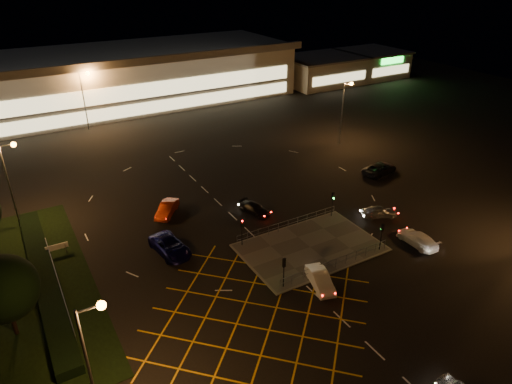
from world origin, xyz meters
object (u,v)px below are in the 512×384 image
signal_nw (242,227)px  car_far_dkgrey (255,209)px  signal_sw (284,267)px  car_east_grey (380,169)px  car_approach_white (418,239)px  signal_se (382,231)px  car_right_silver (379,212)px  signal_ne (333,199)px  car_circ_red (167,209)px  car_left_blue (170,246)px  car_queue_white (320,280)px

signal_nw → car_far_dkgrey: bearing=49.1°
signal_sw → car_east_grey: (25.48, 14.12, -1.58)m
car_approach_white → signal_se: bearing=-13.7°
signal_se → signal_sw: bearing=0.0°
car_approach_white → signal_sw: bearing=-2.8°
car_right_silver → signal_ne: bearing=83.1°
car_circ_red → car_approach_white: size_ratio=0.94×
signal_sw → car_left_blue: bearing=-56.4°
signal_nw → car_circ_red: (-4.53, 10.28, -1.62)m
car_left_blue → car_circ_red: car_left_blue is taller
car_east_grey → car_approach_white: (-9.19, -15.26, -0.08)m
signal_sw → signal_se: (12.00, 0.00, 0.00)m
car_queue_white → car_approach_white: (13.22, 0.39, -0.03)m
car_right_silver → car_east_grey: size_ratio=0.73×
signal_nw → car_approach_white: bearing=-29.3°
car_left_blue → car_circ_red: 8.07m
car_right_silver → car_east_grey: bearing=-20.8°
signal_ne → car_circ_red: (-16.53, 10.28, -1.62)m
car_queue_white → car_circ_red: (-7.61, 19.80, 0.02)m
car_queue_white → car_east_grey: bearing=51.0°
signal_sw → car_circ_red: 18.89m
signal_nw → car_far_dkgrey: size_ratio=0.75×
car_queue_white → car_left_blue: car_left_blue is taller
car_left_blue → signal_nw: bearing=-27.8°
signal_ne → car_queue_white: size_ratio=0.71×
signal_se → signal_ne: (0.00, 7.99, 0.00)m
car_circ_red → car_east_grey: (30.02, -4.15, 0.03)m
car_circ_red → car_right_silver: bearing=8.6°
signal_nw → car_queue_white: bearing=-72.1°
car_right_silver → car_circ_red: (-21.37, 13.10, 0.05)m
signal_nw → car_right_silver: signal_nw is taller
signal_nw → car_queue_white: 10.13m
signal_sw → car_left_blue: size_ratio=0.55×
signal_ne → car_right_silver: size_ratio=0.77×
car_queue_white → car_east_grey: 27.33m
car_approach_white → signal_ne: bearing=-63.6°
car_queue_white → car_far_dkgrey: bearing=100.2°
car_left_blue → car_approach_white: car_left_blue is taller
signal_se → car_circ_red: (-16.53, 18.27, -1.62)m
signal_sw → car_right_silver: 17.69m
car_east_grey → signal_nw: bearing=92.3°
car_far_dkgrey → car_east_grey: 20.90m
signal_nw → car_east_grey: bearing=13.5°
car_east_grey → signal_sw: bearing=107.8°
car_left_blue → car_approach_white: (23.34, -11.75, -0.09)m
signal_se → car_queue_white: size_ratio=0.71×
car_right_silver → car_east_grey: car_east_grey is taller
car_queue_white → car_left_blue: size_ratio=0.78×
car_left_blue → car_queue_white: bearing=-57.6°
signal_nw → car_circ_red: size_ratio=0.69×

